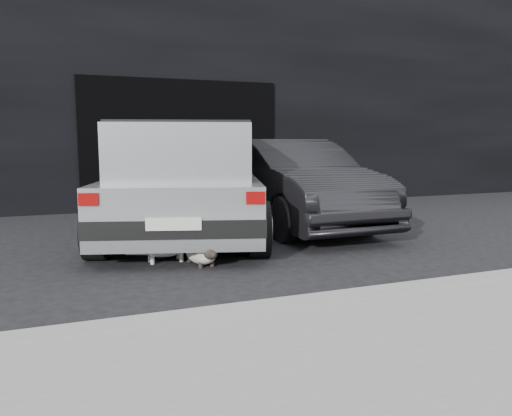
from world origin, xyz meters
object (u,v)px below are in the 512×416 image
object	(u,v)px
second_car	(290,183)
cat_siamese	(202,254)
cat_white	(169,245)
silver_hatchback	(186,175)

from	to	relation	value
second_car	cat_siamese	size ratio (longest dim) A/B	5.21
second_car	cat_white	bearing A→B (deg)	-143.74
second_car	cat_siamese	distance (m)	2.95
silver_hatchback	cat_white	bearing A→B (deg)	-93.71
second_car	cat_white	world-z (taller)	second_car
silver_hatchback	cat_white	xyz separation A→B (m)	(-0.57, -1.50, -0.70)
second_car	cat_white	distance (m)	2.97
silver_hatchback	cat_siamese	bearing A→B (deg)	-81.10
silver_hatchback	cat_siamese	distance (m)	1.99
cat_white	silver_hatchback	bearing A→B (deg)	157.55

